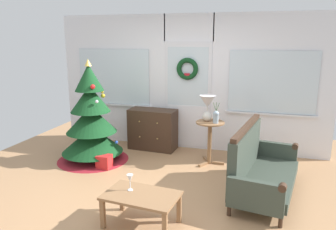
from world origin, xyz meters
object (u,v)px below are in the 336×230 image
object	(u,v)px
settee_sofa	(258,167)
christmas_tree	(91,125)
table_lamp	(208,105)
side_table	(210,134)
flower_vase	(216,116)
dresser_cabinet	(153,129)
wine_glass	(130,179)
coffee_table	(141,199)
gift_box	(104,162)

from	to	relation	value
settee_sofa	christmas_tree	bearing A→B (deg)	170.09
christmas_tree	table_lamp	size ratio (longest dim) A/B	4.03
side_table	flower_vase	world-z (taller)	flower_vase
dresser_cabinet	side_table	size ratio (longest dim) A/B	1.25
christmas_tree	flower_vase	xyz separation A→B (m)	(2.11, 0.35, 0.22)
wine_glass	flower_vase	bearing A→B (deg)	70.93
dresser_cabinet	flower_vase	size ratio (longest dim) A/B	2.64
table_lamp	coffee_table	bearing A→B (deg)	-99.79
dresser_cabinet	wine_glass	bearing A→B (deg)	-76.80
table_lamp	gift_box	world-z (taller)	table_lamp
dresser_cabinet	gift_box	xyz separation A→B (m)	(-0.45, -1.17, -0.28)
gift_box	settee_sofa	bearing A→B (deg)	-4.57
flower_vase	side_table	bearing A→B (deg)	149.04
christmas_tree	settee_sofa	bearing A→B (deg)	-9.91
christmas_tree	flower_vase	bearing A→B (deg)	9.37
dresser_cabinet	coffee_table	xyz separation A→B (m)	(0.75, -2.58, -0.06)
dresser_cabinet	settee_sofa	distance (m)	2.43
side_table	table_lamp	bearing A→B (deg)	146.31
settee_sofa	wine_glass	xyz separation A→B (m)	(-1.42, -1.16, 0.15)
side_table	wine_glass	distance (m)	2.14
christmas_tree	settee_sofa	xyz separation A→B (m)	(2.83, -0.50, -0.26)
flower_vase	wine_glass	distance (m)	2.14
coffee_table	gift_box	world-z (taller)	coffee_table
settee_sofa	flower_vase	bearing A→B (deg)	130.67
flower_vase	wine_glass	bearing A→B (deg)	-109.07
settee_sofa	table_lamp	world-z (taller)	table_lamp
coffee_table	christmas_tree	bearing A→B (deg)	132.60
settee_sofa	gift_box	bearing A→B (deg)	175.43
side_table	coffee_table	bearing A→B (deg)	-101.53
table_lamp	coffee_table	xyz separation A→B (m)	(-0.37, -2.16, -0.69)
christmas_tree	wine_glass	world-z (taller)	christmas_tree
christmas_tree	flower_vase	world-z (taller)	christmas_tree
gift_box	side_table	bearing A→B (deg)	23.34
dresser_cabinet	flower_vase	bearing A→B (deg)	-22.17
coffee_table	side_table	bearing A→B (deg)	78.47
settee_sofa	wine_glass	distance (m)	1.84
settee_sofa	table_lamp	size ratio (longest dim) A/B	3.94
flower_vase	wine_glass	size ratio (longest dim) A/B	1.79
dresser_cabinet	table_lamp	xyz separation A→B (m)	(1.12, -0.42, 0.63)
settee_sofa	coffee_table	world-z (taller)	settee_sofa
table_lamp	wine_glass	world-z (taller)	table_lamp
table_lamp	wine_glass	size ratio (longest dim) A/B	2.26
dresser_cabinet	flower_vase	world-z (taller)	flower_vase
flower_vase	coffee_table	distance (m)	2.19
settee_sofa	wine_glass	size ratio (longest dim) A/B	8.89
dresser_cabinet	wine_glass	distance (m)	2.60
wine_glass	settee_sofa	bearing A→B (deg)	39.27
table_lamp	coffee_table	size ratio (longest dim) A/B	0.50
side_table	table_lamp	xyz separation A→B (m)	(-0.06, 0.04, 0.50)
christmas_tree	gift_box	size ratio (longest dim) A/B	7.91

